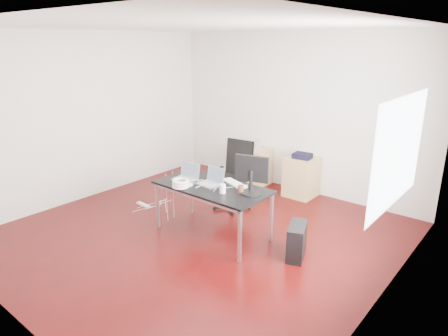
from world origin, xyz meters
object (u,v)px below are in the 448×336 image
Objects in this scene: desk at (212,190)px; filing_cabinet_right at (301,177)px; filing_cabinet_left at (255,166)px; pc_tower at (297,241)px; office_chair at (234,171)px.

desk is 2.16m from filing_cabinet_right.
filing_cabinet_left is 1.56× the size of pc_tower.
office_chair reaches higher than filing_cabinet_right.
desk is 1.33m from pc_tower.
office_chair is 1.21m from filing_cabinet_left.
filing_cabinet_left is at bearing 115.09° from pc_tower.
filing_cabinet_right is at bearing 83.90° from desk.
desk reaches higher than pc_tower.
office_chair is at bearing -118.79° from filing_cabinet_right.
filing_cabinet_right is (0.62, 1.12, -0.26)m from office_chair.
pc_tower is at bearing -43.74° from filing_cabinet_left.
office_chair reaches higher than desk.
pc_tower is at bearing -62.29° from filing_cabinet_right.
desk is 2.29× the size of filing_cabinet_left.
filing_cabinet_left is at bearing 102.28° from office_chair.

